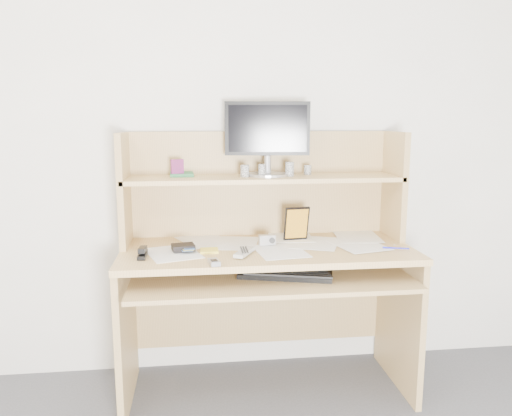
{
  "coord_description": "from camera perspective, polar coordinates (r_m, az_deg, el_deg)",
  "views": [
    {
      "loc": [
        -0.34,
        -0.84,
        1.36
      ],
      "look_at": [
        -0.06,
        1.43,
        0.95
      ],
      "focal_mm": 35.0,
      "sensor_mm": 36.0,
      "label": 1
    }
  ],
  "objects": [
    {
      "name": "back_wall",
      "position": [
        2.66,
        0.36,
        7.69
      ],
      "size": [
        3.6,
        0.04,
        2.5
      ],
      "primitive_type": "cube",
      "color": "white",
      "rests_on": "floor"
    },
    {
      "name": "paper_clutter",
      "position": [
        2.42,
        1.31,
        -4.47
      ],
      "size": [
        1.32,
        0.54,
        0.01
      ],
      "primitive_type": "cube",
      "color": "white",
      "rests_on": "desk"
    },
    {
      "name": "stapler",
      "position": [
        2.31,
        -12.85,
        -4.87
      ],
      "size": [
        0.04,
        0.13,
        0.04
      ],
      "primitive_type": "cube",
      "rotation": [
        0.0,
        0.0,
        -0.01
      ],
      "color": "black",
      "rests_on": "paper_clutter"
    },
    {
      "name": "chip_stack_c",
      "position": [
        2.59,
        5.92,
        4.37
      ],
      "size": [
        0.05,
        0.05,
        0.05
      ],
      "primitive_type": "cylinder",
      "rotation": [
        0.0,
        0.0,
        -0.25
      ],
      "color": "black",
      "rests_on": "desk"
    },
    {
      "name": "shelf_book",
      "position": [
        2.55,
        -8.5,
        3.85
      ],
      "size": [
        0.12,
        0.17,
        0.02
      ],
      "primitive_type": "cube",
      "rotation": [
        0.0,
        0.0,
        0.05
      ],
      "color": "#388C55",
      "rests_on": "desk"
    },
    {
      "name": "desk",
      "position": [
        2.51,
        1.04,
        -5.3
      ],
      "size": [
        1.4,
        0.7,
        1.3
      ],
      "color": "tan",
      "rests_on": "floor"
    },
    {
      "name": "flip_phone",
      "position": [
        2.15,
        -4.82,
        -6.07
      ],
      "size": [
        0.06,
        0.08,
        0.02
      ],
      "primitive_type": "cube",
      "rotation": [
        0.0,
        0.0,
        0.2
      ],
      "color": "#A6A6A8",
      "rests_on": "paper_clutter"
    },
    {
      "name": "tv_remote",
      "position": [
        2.29,
        -1.35,
        -5.07
      ],
      "size": [
        0.11,
        0.17,
        0.02
      ],
      "primitive_type": "cube",
      "rotation": [
        0.0,
        0.0,
        -0.46
      ],
      "color": "#AAABA5",
      "rests_on": "paper_clutter"
    },
    {
      "name": "keyboard",
      "position": [
        2.31,
        3.36,
        -7.49
      ],
      "size": [
        0.45,
        0.26,
        0.03
      ],
      "rotation": [
        0.0,
        0.0,
        -0.27
      ],
      "color": "black",
      "rests_on": "desk"
    },
    {
      "name": "chip_stack_b",
      "position": [
        2.5,
        3.87,
        4.46
      ],
      "size": [
        0.05,
        0.05,
        0.07
      ],
      "primitive_type": "cylinder",
      "rotation": [
        0.0,
        0.0,
        0.05
      ],
      "color": "white",
      "rests_on": "desk"
    },
    {
      "name": "monitor",
      "position": [
        2.52,
        1.32,
        8.18
      ],
      "size": [
        0.43,
        0.21,
        0.37
      ],
      "rotation": [
        0.0,
        0.0,
        -0.1
      ],
      "color": "#AFAFB4",
      "rests_on": "desk"
    },
    {
      "name": "chip_stack_a",
      "position": [
        2.47,
        -1.28,
        4.25
      ],
      "size": [
        0.06,
        0.06,
        0.06
      ],
      "primitive_type": "cylinder",
      "rotation": [
        0.0,
        0.0,
        -0.34
      ],
      "color": "black",
      "rests_on": "desk"
    },
    {
      "name": "digital_camera",
      "position": [
        2.45,
        1.28,
        -3.67
      ],
      "size": [
        0.08,
        0.04,
        0.05
      ],
      "primitive_type": "cube",
      "rotation": [
        0.0,
        0.0,
        0.1
      ],
      "color": "#A3A3A6",
      "rests_on": "paper_clutter"
    },
    {
      "name": "game_case",
      "position": [
        2.53,
        4.65,
        -1.78
      ],
      "size": [
        0.12,
        0.03,
        0.17
      ],
      "primitive_type": "cube",
      "rotation": [
        0.0,
        0.0,
        0.12
      ],
      "color": "black",
      "rests_on": "paper_clutter"
    },
    {
      "name": "chip_stack_d",
      "position": [
        2.48,
        0.69,
        4.31
      ],
      "size": [
        0.04,
        0.04,
        0.06
      ],
      "primitive_type": "cylinder",
      "rotation": [
        0.0,
        0.0,
        -0.07
      ],
      "color": "white",
      "rests_on": "desk"
    },
    {
      "name": "blue_pen",
      "position": [
        2.47,
        15.69,
        -4.43
      ],
      "size": [
        0.12,
        0.05,
        0.01
      ],
      "primitive_type": "cylinder",
      "rotation": [
        1.57,
        0.0,
        1.25
      ],
      "color": "#191AC1",
      "rests_on": "paper_clutter"
    },
    {
      "name": "card_box",
      "position": [
        2.5,
        -8.99,
        4.53
      ],
      "size": [
        0.07,
        0.04,
        0.09
      ],
      "primitive_type": "cube",
      "rotation": [
        0.0,
        0.0,
        0.28
      ],
      "color": "#AA1E16",
      "rests_on": "desk"
    },
    {
      "name": "sticky_note_pad",
      "position": [
        2.36,
        -5.36,
        -4.87
      ],
      "size": [
        0.08,
        0.08,
        0.01
      ],
      "primitive_type": "cube",
      "rotation": [
        0.0,
        0.0,
        0.0
      ],
      "color": "#FFF943",
      "rests_on": "desk"
    },
    {
      "name": "wallet",
      "position": [
        2.38,
        -8.32,
        -4.45
      ],
      "size": [
        0.12,
        0.1,
        0.03
      ],
      "primitive_type": "cube",
      "rotation": [
        0.0,
        0.0,
        0.18
      ],
      "color": "black",
      "rests_on": "paper_clutter"
    }
  ]
}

